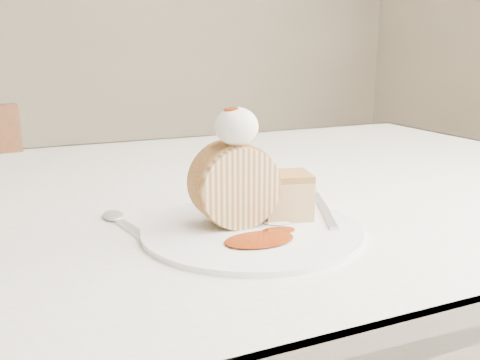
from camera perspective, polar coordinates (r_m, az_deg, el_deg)
name	(u,v)px	position (r m, az deg, el deg)	size (l,w,h in m)	color
table	(214,241)	(0.85, -2.74, -6.47)	(1.40, 0.90, 0.75)	beige
plate	(252,230)	(0.61, 1.24, -5.32)	(0.25, 0.25, 0.01)	white
roulade_slice	(235,185)	(0.61, -0.57, -0.51)	(0.09, 0.09, 0.05)	beige
cake_chunk	(286,198)	(0.65, 4.94, -1.92)	(0.06, 0.05, 0.05)	#AB7E40
whipped_cream	(237,127)	(0.59, -0.37, 5.72)	(0.05, 0.05, 0.04)	white
caramel_drizzle	(234,105)	(0.59, -0.64, 8.03)	(0.02, 0.02, 0.01)	#722004
caramel_pool	(259,239)	(0.57, 2.06, -6.34)	(0.08, 0.05, 0.00)	#722004
fork	(327,214)	(0.66, 9.26, -3.65)	(0.02, 0.15, 0.00)	silver
spoon	(140,235)	(0.61, -10.60, -5.74)	(0.02, 0.15, 0.00)	silver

